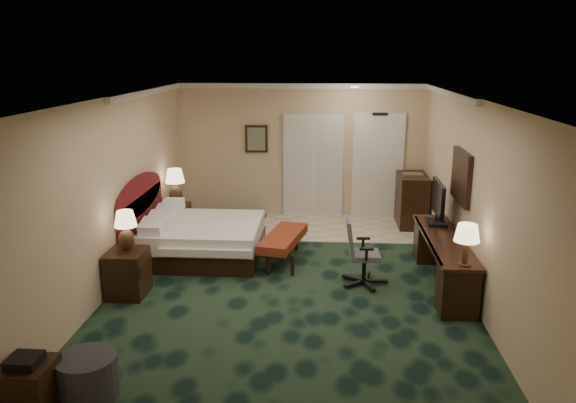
# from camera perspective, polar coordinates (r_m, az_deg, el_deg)

# --- Properties ---
(floor) EXTENTS (5.00, 7.50, 0.00)m
(floor) POSITION_cam_1_polar(r_m,az_deg,el_deg) (8.18, 0.10, -8.77)
(floor) COLOR black
(floor) RESTS_ON ground
(ceiling) EXTENTS (5.00, 7.50, 0.00)m
(ceiling) POSITION_cam_1_polar(r_m,az_deg,el_deg) (7.52, 0.11, 10.45)
(ceiling) COLOR silver
(ceiling) RESTS_ON wall_back
(wall_back) EXTENTS (5.00, 0.00, 2.70)m
(wall_back) POSITION_cam_1_polar(r_m,az_deg,el_deg) (11.40, 1.33, 5.12)
(wall_back) COLOR #C3AC93
(wall_back) RESTS_ON ground
(wall_front) EXTENTS (5.00, 0.00, 2.70)m
(wall_front) POSITION_cam_1_polar(r_m,az_deg,el_deg) (4.22, -3.27, -12.32)
(wall_front) COLOR #C3AC93
(wall_front) RESTS_ON ground
(wall_left) EXTENTS (0.00, 7.50, 2.70)m
(wall_left) POSITION_cam_1_polar(r_m,az_deg,el_deg) (8.28, -17.44, 0.70)
(wall_left) COLOR #C3AC93
(wall_left) RESTS_ON ground
(wall_right) EXTENTS (0.00, 7.50, 2.70)m
(wall_right) POSITION_cam_1_polar(r_m,az_deg,el_deg) (7.98, 18.32, 0.11)
(wall_right) COLOR #C3AC93
(wall_right) RESTS_ON ground
(crown_molding) EXTENTS (5.00, 7.50, 0.10)m
(crown_molding) POSITION_cam_1_polar(r_m,az_deg,el_deg) (7.52, 0.11, 10.07)
(crown_molding) COLOR silver
(crown_molding) RESTS_ON wall_back
(tile_patch) EXTENTS (3.20, 1.70, 0.01)m
(tile_patch) POSITION_cam_1_polar(r_m,az_deg,el_deg) (10.89, 5.83, -2.70)
(tile_patch) COLOR beige
(tile_patch) RESTS_ON ground
(headboard) EXTENTS (0.12, 2.00, 1.40)m
(headboard) POSITION_cam_1_polar(r_m,az_deg,el_deg) (9.33, -14.62, -1.67)
(headboard) COLOR #500B0B
(headboard) RESTS_ON ground
(entry_door) EXTENTS (1.02, 0.06, 2.18)m
(entry_door) POSITION_cam_1_polar(r_m,az_deg,el_deg) (11.47, 9.09, 3.47)
(entry_door) COLOR silver
(entry_door) RESTS_ON ground
(closet_doors) EXTENTS (1.20, 0.06, 2.10)m
(closet_doors) POSITION_cam_1_polar(r_m,az_deg,el_deg) (11.41, 2.57, 3.59)
(closet_doors) COLOR beige
(closet_doors) RESTS_ON ground
(wall_art) EXTENTS (0.45, 0.06, 0.55)m
(wall_art) POSITION_cam_1_polar(r_m,az_deg,el_deg) (11.40, -3.23, 6.37)
(wall_art) COLOR slate
(wall_art) RESTS_ON wall_back
(wall_mirror) EXTENTS (0.05, 0.95, 0.75)m
(wall_mirror) POSITION_cam_1_polar(r_m,az_deg,el_deg) (8.49, 17.19, 2.45)
(wall_mirror) COLOR white
(wall_mirror) RESTS_ON wall_right
(bed) EXTENTS (1.85, 1.71, 0.59)m
(bed) POSITION_cam_1_polar(r_m,az_deg,el_deg) (9.38, -8.48, -3.87)
(bed) COLOR white
(bed) RESTS_ON ground
(nightstand_near) EXTENTS (0.51, 0.59, 0.64)m
(nightstand_near) POSITION_cam_1_polar(r_m,az_deg,el_deg) (8.16, -15.99, -7.01)
(nightstand_near) COLOR black
(nightstand_near) RESTS_ON ground
(nightstand_far) EXTENTS (0.44, 0.51, 0.55)m
(nightstand_far) POSITION_cam_1_polar(r_m,az_deg,el_deg) (10.70, -11.21, -1.72)
(nightstand_far) COLOR black
(nightstand_far) RESTS_ON ground
(lamp_near) EXTENTS (0.38, 0.38, 0.58)m
(lamp_near) POSITION_cam_1_polar(r_m,az_deg,el_deg) (7.96, -16.12, -2.93)
(lamp_near) COLOR black
(lamp_near) RESTS_ON nightstand_near
(lamp_far) EXTENTS (0.37, 0.37, 0.67)m
(lamp_far) POSITION_cam_1_polar(r_m,az_deg,el_deg) (10.54, -11.38, 1.46)
(lamp_far) COLOR black
(lamp_far) RESTS_ON nightstand_far
(bed_bench) EXTENTS (0.75, 1.44, 0.46)m
(bed_bench) POSITION_cam_1_polar(r_m,az_deg,el_deg) (9.09, -0.50, -4.72)
(bed_bench) COLOR maroon
(bed_bench) RESTS_ON ground
(ottoman) EXTENTS (0.72, 0.72, 0.43)m
(ottoman) POSITION_cam_1_polar(r_m,az_deg,el_deg) (6.07, -19.68, -16.39)
(ottoman) COLOR #2D2D31
(ottoman) RESTS_ON ground
(side_table) EXTENTS (0.47, 0.47, 0.51)m
(side_table) POSITION_cam_1_polar(r_m,az_deg,el_deg) (6.01, -24.88, -16.87)
(side_table) COLOR black
(side_table) RESTS_ON ground
(desk) EXTENTS (0.53, 2.44, 0.70)m
(desk) POSITION_cam_1_polar(r_m,az_deg,el_deg) (8.49, 15.43, -5.87)
(desk) COLOR black
(desk) RESTS_ON ground
(tv) EXTENTS (0.10, 0.86, 0.67)m
(tv) POSITION_cam_1_polar(r_m,az_deg,el_deg) (8.93, 14.98, -0.16)
(tv) COLOR black
(tv) RESTS_ON desk
(desk_lamp) EXTENTS (0.34, 0.34, 0.55)m
(desk_lamp) POSITION_cam_1_polar(r_m,az_deg,el_deg) (7.30, 17.64, -4.22)
(desk_lamp) COLOR black
(desk_lamp) RESTS_ON desk
(desk_chair) EXTENTS (0.59, 0.56, 0.98)m
(desk_chair) POSITION_cam_1_polar(r_m,az_deg,el_deg) (8.20, 7.79, -5.14)
(desk_chair) COLOR #4F4F4F
(desk_chair) RESTS_ON ground
(minibar) EXTENTS (0.53, 0.96, 1.01)m
(minibar) POSITION_cam_1_polar(r_m,az_deg,el_deg) (11.16, 12.45, 0.12)
(minibar) COLOR black
(minibar) RESTS_ON ground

